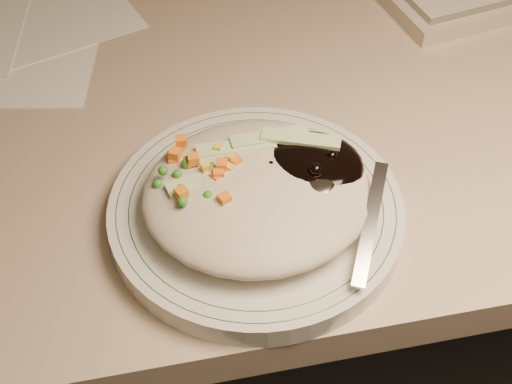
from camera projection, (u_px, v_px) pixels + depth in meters
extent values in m
cube|color=tan|center=(295.00, 71.00, 0.80)|extent=(1.40, 0.70, 0.04)
cylinder|color=silver|center=(256.00, 212.00, 0.62)|extent=(0.25, 0.25, 0.02)
torus|color=#144723|center=(256.00, 205.00, 0.61)|extent=(0.24, 0.24, 0.00)
torus|color=#144723|center=(256.00, 205.00, 0.61)|extent=(0.22, 0.22, 0.00)
ellipsoid|color=#AFA78E|center=(257.00, 193.00, 0.59)|extent=(0.19, 0.18, 0.04)
ellipsoid|color=black|center=(306.00, 169.00, 0.60)|extent=(0.10, 0.09, 0.03)
ellipsoid|color=orange|center=(200.00, 182.00, 0.60)|extent=(0.08, 0.08, 0.02)
sphere|color=black|center=(271.00, 167.00, 0.59)|extent=(0.01, 0.01, 0.01)
sphere|color=black|center=(303.00, 157.00, 0.60)|extent=(0.01, 0.01, 0.01)
sphere|color=black|center=(332.00, 156.00, 0.59)|extent=(0.01, 0.01, 0.01)
sphere|color=black|center=(319.00, 151.00, 0.61)|extent=(0.01, 0.01, 0.01)
sphere|color=black|center=(316.00, 170.00, 0.58)|extent=(0.01, 0.01, 0.01)
sphere|color=black|center=(302.00, 163.00, 0.60)|extent=(0.01, 0.01, 0.01)
sphere|color=black|center=(312.00, 152.00, 0.60)|extent=(0.01, 0.01, 0.01)
cube|color=orange|center=(193.00, 159.00, 0.59)|extent=(0.01, 0.01, 0.01)
cube|color=orange|center=(217.00, 184.00, 0.58)|extent=(0.01, 0.01, 0.01)
cube|color=orange|center=(175.00, 154.00, 0.60)|extent=(0.01, 0.01, 0.01)
cube|color=orange|center=(222.00, 165.00, 0.58)|extent=(0.01, 0.01, 0.01)
cube|color=orange|center=(219.00, 174.00, 0.58)|extent=(0.01, 0.01, 0.01)
cube|color=orange|center=(173.00, 157.00, 0.61)|extent=(0.01, 0.01, 0.01)
cube|color=orange|center=(190.00, 162.00, 0.59)|extent=(0.01, 0.01, 0.01)
cube|color=orange|center=(217.00, 177.00, 0.58)|extent=(0.01, 0.01, 0.01)
cube|color=orange|center=(235.00, 162.00, 0.59)|extent=(0.01, 0.01, 0.01)
cube|color=orange|center=(181.00, 141.00, 0.60)|extent=(0.01, 0.01, 0.01)
cube|color=orange|center=(181.00, 193.00, 0.56)|extent=(0.01, 0.01, 0.01)
cube|color=orange|center=(225.00, 199.00, 0.56)|extent=(0.01, 0.01, 0.01)
cube|color=orange|center=(174.00, 188.00, 0.58)|extent=(0.01, 0.01, 0.01)
cube|color=orange|center=(174.00, 161.00, 0.60)|extent=(0.01, 0.01, 0.01)
sphere|color=#388C28|center=(217.00, 170.00, 0.59)|extent=(0.01, 0.01, 0.01)
sphere|color=#388C28|center=(183.00, 202.00, 0.56)|extent=(0.01, 0.01, 0.01)
sphere|color=#388C28|center=(178.00, 174.00, 0.58)|extent=(0.01, 0.01, 0.01)
sphere|color=#388C28|center=(163.00, 171.00, 0.58)|extent=(0.01, 0.01, 0.01)
sphere|color=#388C28|center=(212.00, 167.00, 0.59)|extent=(0.01, 0.01, 0.01)
sphere|color=#388C28|center=(227.00, 196.00, 0.58)|extent=(0.01, 0.01, 0.01)
sphere|color=#388C28|center=(199.00, 179.00, 0.59)|extent=(0.01, 0.01, 0.01)
sphere|color=#388C28|center=(195.00, 197.00, 0.57)|extent=(0.01, 0.01, 0.01)
sphere|color=#388C28|center=(158.00, 184.00, 0.58)|extent=(0.01, 0.01, 0.01)
sphere|color=#388C28|center=(189.00, 161.00, 0.59)|extent=(0.01, 0.01, 0.01)
sphere|color=#388C28|center=(186.00, 163.00, 0.59)|extent=(0.01, 0.01, 0.01)
sphere|color=#388C28|center=(181.00, 189.00, 0.57)|extent=(0.01, 0.01, 0.01)
sphere|color=#388C28|center=(208.00, 196.00, 0.57)|extent=(0.01, 0.01, 0.01)
sphere|color=#388C28|center=(236.00, 150.00, 0.61)|extent=(0.01, 0.01, 0.01)
cube|color=yellow|center=(211.00, 167.00, 0.59)|extent=(0.01, 0.01, 0.01)
cube|color=yellow|center=(230.00, 168.00, 0.58)|extent=(0.01, 0.01, 0.01)
cube|color=yellow|center=(197.00, 166.00, 0.59)|extent=(0.01, 0.01, 0.01)
cube|color=yellow|center=(205.00, 167.00, 0.58)|extent=(0.01, 0.01, 0.01)
cube|color=yellow|center=(200.00, 181.00, 0.58)|extent=(0.01, 0.01, 0.01)
cube|color=yellow|center=(231.00, 158.00, 0.59)|extent=(0.01, 0.01, 0.01)
cube|color=yellow|center=(218.00, 149.00, 0.60)|extent=(0.01, 0.01, 0.01)
cube|color=yellow|center=(211.00, 180.00, 0.59)|extent=(0.01, 0.01, 0.01)
cube|color=#B2D18C|center=(236.00, 147.00, 0.60)|extent=(0.07, 0.02, 0.00)
cube|color=#B2D18C|center=(270.00, 137.00, 0.61)|extent=(0.07, 0.02, 0.00)
cube|color=#B2D18C|center=(207.00, 179.00, 0.58)|extent=(0.07, 0.03, 0.00)
cube|color=#B2D18C|center=(301.00, 139.00, 0.60)|extent=(0.07, 0.04, 0.00)
cube|color=#B2D18C|center=(264.00, 187.00, 0.58)|extent=(0.07, 0.03, 0.00)
ellipsoid|color=silver|center=(316.00, 180.00, 0.58)|extent=(0.05, 0.06, 0.01)
cube|color=silver|center=(370.00, 223.00, 0.57)|extent=(0.06, 0.11, 0.03)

